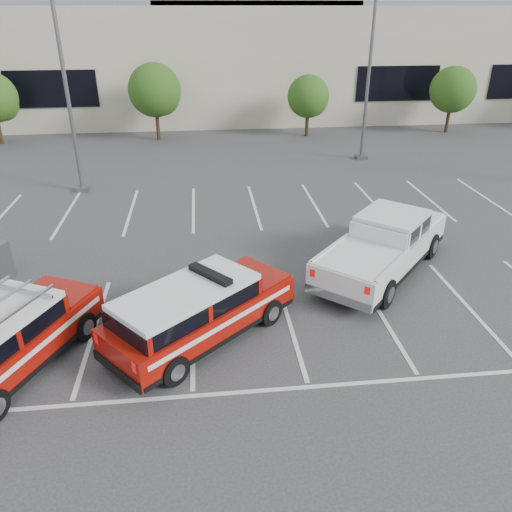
{
  "coord_description": "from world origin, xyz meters",
  "views": [
    {
      "loc": [
        -2.22,
        -11.69,
        7.97
      ],
      "look_at": [
        -0.7,
        2.01,
        1.05
      ],
      "focal_mm": 35.0,
      "sensor_mm": 36.0,
      "label": 1
    }
  ],
  "objects_px": {
    "tree_mid_left": "(156,92)",
    "tree_mid_right": "(309,98)",
    "convention_building": "(226,51)",
    "tree_right": "(453,91)",
    "white_pickup": "(383,250)",
    "light_pole_left": "(65,77)",
    "light_pole_mid": "(370,64)",
    "ladder_suv": "(7,344)",
    "fire_chief_suv": "(199,314)"
  },
  "relations": [
    {
      "from": "convention_building",
      "to": "tree_mid_right",
      "type": "relative_size",
      "value": 15.04
    },
    {
      "from": "light_pole_mid",
      "to": "fire_chief_suv",
      "type": "height_order",
      "value": "light_pole_mid"
    },
    {
      "from": "tree_mid_right",
      "to": "light_pole_left",
      "type": "distance_m",
      "value": 16.72
    },
    {
      "from": "light_pole_mid",
      "to": "tree_right",
      "type": "bearing_deg",
      "value": 36.77
    },
    {
      "from": "convention_building",
      "to": "ladder_suv",
      "type": "bearing_deg",
      "value": -102.29
    },
    {
      "from": "tree_right",
      "to": "fire_chief_suv",
      "type": "height_order",
      "value": "tree_right"
    },
    {
      "from": "tree_mid_right",
      "to": "fire_chief_suv",
      "type": "relative_size",
      "value": 0.76
    },
    {
      "from": "white_pickup",
      "to": "ladder_suv",
      "type": "distance_m",
      "value": 11.36
    },
    {
      "from": "tree_mid_left",
      "to": "white_pickup",
      "type": "distance_m",
      "value": 21.39
    },
    {
      "from": "convention_building",
      "to": "light_pole_left",
      "type": "xyz_separation_m",
      "value": [
        -8.18,
        -19.86,
        0.47
      ]
    },
    {
      "from": "tree_mid_right",
      "to": "fire_chief_suv",
      "type": "xyz_separation_m",
      "value": [
        -7.58,
        -22.69,
        -1.74
      ]
    },
    {
      "from": "tree_mid_right",
      "to": "light_pole_left",
      "type": "relative_size",
      "value": 0.39
    },
    {
      "from": "convention_building",
      "to": "light_pole_left",
      "type": "relative_size",
      "value": 5.86
    },
    {
      "from": "convention_building",
      "to": "tree_mid_left",
      "type": "distance_m",
      "value": 11.19
    },
    {
      "from": "light_pole_left",
      "to": "white_pickup",
      "type": "distance_m",
      "value": 15.59
    },
    {
      "from": "tree_mid_right",
      "to": "white_pickup",
      "type": "distance_m",
      "value": 19.64
    },
    {
      "from": "fire_chief_suv",
      "to": "white_pickup",
      "type": "relative_size",
      "value": 0.87
    },
    {
      "from": "ladder_suv",
      "to": "light_pole_left",
      "type": "bearing_deg",
      "value": 119.59
    },
    {
      "from": "convention_building",
      "to": "tree_mid_left",
      "type": "relative_size",
      "value": 12.38
    },
    {
      "from": "tree_right",
      "to": "light_pole_left",
      "type": "bearing_deg",
      "value": -156.49
    },
    {
      "from": "ladder_suv",
      "to": "tree_mid_left",
      "type": "bearing_deg",
      "value": 110.36
    },
    {
      "from": "white_pickup",
      "to": "light_pole_left",
      "type": "bearing_deg",
      "value": -177.09
    },
    {
      "from": "tree_mid_left",
      "to": "white_pickup",
      "type": "bearing_deg",
      "value": -66.48
    },
    {
      "from": "convention_building",
      "to": "white_pickup",
      "type": "distance_m",
      "value": 29.78
    },
    {
      "from": "light_pole_left",
      "to": "tree_right",
      "type": "bearing_deg",
      "value": 23.51
    },
    {
      "from": "tree_mid_right",
      "to": "light_pole_left",
      "type": "xyz_separation_m",
      "value": [
        -13.09,
        -10.05,
        2.68
      ]
    },
    {
      "from": "white_pickup",
      "to": "ladder_suv",
      "type": "relative_size",
      "value": 1.16
    },
    {
      "from": "convention_building",
      "to": "tree_right",
      "type": "bearing_deg",
      "value": -33.37
    },
    {
      "from": "tree_mid_left",
      "to": "light_pole_mid",
      "type": "height_order",
      "value": "light_pole_mid"
    },
    {
      "from": "convention_building",
      "to": "ladder_suv",
      "type": "xyz_separation_m",
      "value": [
        -7.25,
        -33.28,
        -3.95
      ]
    },
    {
      "from": "tree_mid_left",
      "to": "tree_right",
      "type": "bearing_deg",
      "value": -0.0
    },
    {
      "from": "white_pickup",
      "to": "ladder_suv",
      "type": "height_order",
      "value": "ladder_suv"
    },
    {
      "from": "convention_building",
      "to": "light_pole_mid",
      "type": "height_order",
      "value": "convention_building"
    },
    {
      "from": "light_pole_mid",
      "to": "ladder_suv",
      "type": "height_order",
      "value": "light_pole_mid"
    },
    {
      "from": "light_pole_mid",
      "to": "ladder_suv",
      "type": "xyz_separation_m",
      "value": [
        -14.07,
        -17.42,
        -4.42
      ]
    },
    {
      "from": "tree_mid_right",
      "to": "ladder_suv",
      "type": "distance_m",
      "value": 26.48
    },
    {
      "from": "tree_mid_left",
      "to": "ladder_suv",
      "type": "distance_m",
      "value": 23.67
    },
    {
      "from": "tree_right",
      "to": "ladder_suv",
      "type": "bearing_deg",
      "value": -133.37
    },
    {
      "from": "fire_chief_suv",
      "to": "white_pickup",
      "type": "distance_m",
      "value": 6.85
    },
    {
      "from": "light_pole_left",
      "to": "ladder_suv",
      "type": "relative_size",
      "value": 1.96
    },
    {
      "from": "tree_mid_left",
      "to": "tree_mid_right",
      "type": "relative_size",
      "value": 1.21
    },
    {
      "from": "light_pole_left",
      "to": "light_pole_mid",
      "type": "bearing_deg",
      "value": 14.93
    },
    {
      "from": "tree_right",
      "to": "light_pole_left",
      "type": "distance_m",
      "value": 25.3
    },
    {
      "from": "light_pole_mid",
      "to": "white_pickup",
      "type": "relative_size",
      "value": 1.69
    },
    {
      "from": "tree_mid_left",
      "to": "tree_mid_right",
      "type": "bearing_deg",
      "value": -0.0
    },
    {
      "from": "tree_mid_right",
      "to": "convention_building",
      "type": "bearing_deg",
      "value": 116.57
    },
    {
      "from": "tree_right",
      "to": "white_pickup",
      "type": "distance_m",
      "value": 22.74
    },
    {
      "from": "light_pole_left",
      "to": "tree_mid_right",
      "type": "bearing_deg",
      "value": 37.5
    },
    {
      "from": "tree_mid_left",
      "to": "tree_right",
      "type": "height_order",
      "value": "tree_mid_left"
    },
    {
      "from": "light_pole_mid",
      "to": "tree_mid_left",
      "type": "bearing_deg",
      "value": 153.08
    }
  ]
}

